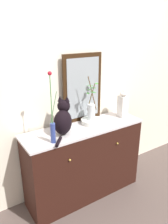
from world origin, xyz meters
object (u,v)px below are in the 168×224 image
Objects in this scene: vase_slim_green at (53,126)px; bowl_porcelain at (91,121)px; cat_sitting at (63,119)px; jar_lidded_porcelain at (123,105)px; sideboard at (84,162)px; mirror_leaning at (83,88)px; vase_glass_clear at (91,110)px.

bowl_porcelain is at bearing 17.25° from vase_slim_green.
cat_sitting reaches higher than jar_lidded_porcelain.
vase_slim_green reaches higher than cat_sitting.
cat_sitting is 0.83m from jar_lidded_porcelain.
bowl_porcelain is at bearing 18.54° from sideboard.
sideboard is 0.77m from vase_slim_green.
vase_slim_green is at bearing -149.29° from mirror_leaning.
mirror_leaning is 1.14× the size of vase_slim_green.
cat_sitting is 1.71× the size of bowl_porcelain.
mirror_leaning reaches higher than cat_sitting.
sideboard is 3.54× the size of cat_sitting.
bowl_porcelain is 0.14m from vase_glass_clear.
vase_slim_green is at bearing -171.86° from jar_lidded_porcelain.
vase_slim_green is 1.36× the size of vase_glass_clear.
vase_glass_clear is at bearing 176.09° from jar_lidded_porcelain.
mirror_leaning is 1.54× the size of vase_glass_clear.
bowl_porcelain is 0.46× the size of vase_glass_clear.
vase_slim_green is 1.02m from jar_lidded_porcelain.
jar_lidded_porcelain reaches higher than bowl_porcelain.
vase_glass_clear is at bearing 18.48° from sideboard.
sideboard is at bearing -161.46° from bowl_porcelain.
jar_lidded_porcelain is (0.45, -0.03, -0.01)m from vase_glass_clear.
vase_glass_clear reaches higher than jar_lidded_porcelain.
vase_slim_green reaches higher than jar_lidded_porcelain.
sideboard is at bearing 0.88° from cat_sitting.
sideboard is 6.04× the size of bowl_porcelain.
vase_slim_green reaches higher than sideboard.
mirror_leaning is at bearing 97.90° from vase_glass_clear.
vase_glass_clear reaches higher than cat_sitting.
mirror_leaning is at bearing 27.92° from cat_sitting.
bowl_porcelain is at bearing 176.08° from jar_lidded_porcelain.
bowl_porcelain is (0.56, 0.18, -0.14)m from vase_slim_green.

